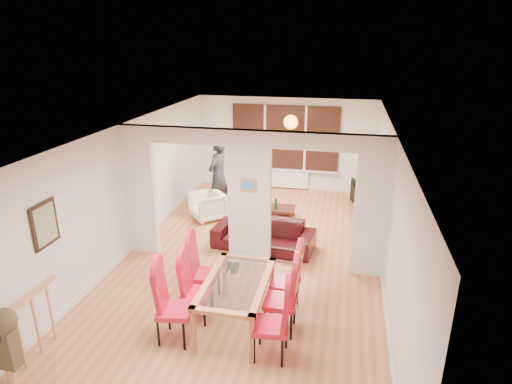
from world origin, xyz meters
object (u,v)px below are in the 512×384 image
(dining_table, at_px, (237,303))
(coffee_table, at_px, (272,212))
(dining_chair_rc, at_px, (286,278))
(person, at_px, (218,176))
(dining_chair_ra, at_px, (271,320))
(sofa, at_px, (263,234))
(television, at_px, (355,195))
(dining_chair_la, at_px, (175,305))
(bowl, at_px, (265,204))
(dining_chair_rb, at_px, (281,296))
(dining_chair_lb, at_px, (197,289))
(dining_chair_lc, at_px, (204,270))
(bottle, at_px, (276,203))
(armchair, at_px, (207,206))

(dining_table, height_order, coffee_table, dining_table)
(dining_chair_rc, height_order, person, person)
(dining_chair_ra, relative_size, coffee_table, 1.03)
(dining_chair_rc, height_order, sofa, dining_chair_rc)
(television, height_order, coffee_table, television)
(dining_chair_la, bearing_deg, sofa, 68.60)
(bowl, bearing_deg, dining_chair_rb, -76.25)
(dining_chair_lb, xyz_separation_m, dining_chair_lc, (-0.05, 0.51, 0.03))
(dining_chair_lc, relative_size, bottle, 4.03)
(sofa, distance_m, armchair, 2.03)
(dining_chair_rb, bearing_deg, person, 118.36)
(dining_chair_rc, xyz_separation_m, person, (-2.25, 3.80, 0.38))
(dining_chair_rb, xyz_separation_m, television, (1.09, 5.32, -0.26))
(sofa, xyz_separation_m, bottle, (-0.01, 1.57, 0.09))
(television, bearing_deg, dining_chair_rc, 146.09)
(dining_chair_lc, relative_size, dining_chair_rb, 0.96)
(television, distance_m, bowl, 2.37)
(dining_table, distance_m, sofa, 2.58)
(dining_chair_ra, bearing_deg, sofa, 98.60)
(coffee_table, height_order, bowl, bowl)
(sofa, height_order, person, person)
(armchair, relative_size, television, 0.67)
(dining_chair_ra, relative_size, dining_chair_rc, 1.04)
(dining_chair_rb, bearing_deg, dining_chair_la, -158.75)
(sofa, relative_size, bottle, 7.57)
(bowl, bearing_deg, dining_chair_lc, -94.21)
(dining_chair_rc, bearing_deg, dining_chair_lc, -174.41)
(dining_table, height_order, person, person)
(sofa, distance_m, bottle, 1.57)
(sofa, bearing_deg, television, 62.44)
(sofa, relative_size, armchair, 2.84)
(dining_chair_rb, bearing_deg, coffee_table, 102.77)
(dining_chair_lc, distance_m, sofa, 2.15)
(dining_chair_la, distance_m, dining_chair_ra, 1.39)
(dining_chair_rc, distance_m, bowl, 3.92)
(dining_chair_lb, height_order, sofa, dining_chair_lb)
(person, xyz_separation_m, television, (3.35, 0.98, -0.62))
(armchair, xyz_separation_m, television, (3.47, 1.54, -0.02))
(person, bearing_deg, dining_chair_ra, 38.56)
(coffee_table, distance_m, bowl, 0.24)
(dining_chair_rb, relative_size, dining_chair_rc, 1.05)
(dining_chair_ra, bearing_deg, dining_chair_rc, 84.07)
(person, xyz_separation_m, coffee_table, (1.37, -0.11, -0.80))
(dining_chair_rb, bearing_deg, dining_table, -178.27)
(dining_chair_la, distance_m, coffee_table, 4.82)
(dining_chair_rc, height_order, bottle, dining_chair_rc)
(dining_table, relative_size, dining_chair_la, 1.40)
(dining_chair_la, distance_m, dining_chair_lb, 0.55)
(dining_chair_la, distance_m, bottle, 4.71)
(dining_chair_lc, height_order, dining_chair_rb, dining_chair_rb)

